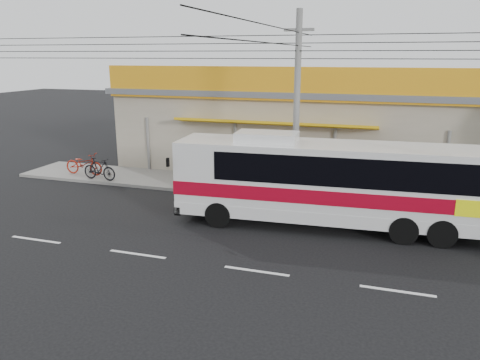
# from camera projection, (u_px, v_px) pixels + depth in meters

# --- Properties ---
(ground) EXTENTS (120.00, 120.00, 0.00)m
(ground) POSITION_uv_depth(u_px,v_px,m) (276.00, 241.00, 16.24)
(ground) COLOR black
(ground) RESTS_ON ground
(sidewalk) EXTENTS (30.00, 3.20, 0.15)m
(sidewalk) POSITION_uv_depth(u_px,v_px,m) (306.00, 192.00, 21.73)
(sidewalk) COLOR slate
(sidewalk) RESTS_ON ground
(lane_markings) EXTENTS (50.00, 0.12, 0.01)m
(lane_markings) POSITION_uv_depth(u_px,v_px,m) (256.00, 271.00, 13.94)
(lane_markings) COLOR silver
(lane_markings) RESTS_ON ground
(storefront_building) EXTENTS (22.60, 9.20, 5.70)m
(storefront_building) POSITION_uv_depth(u_px,v_px,m) (325.00, 127.00, 26.25)
(storefront_building) COLOR #9C947E
(storefront_building) RESTS_ON ground
(coach_bus) EXTENTS (11.42, 3.10, 3.48)m
(coach_bus) POSITION_uv_depth(u_px,v_px,m) (334.00, 179.00, 17.07)
(coach_bus) COLOR silver
(coach_bus) RESTS_ON ground
(motorbike_red) EXTENTS (2.17, 0.77, 1.13)m
(motorbike_red) POSITION_uv_depth(u_px,v_px,m) (84.00, 164.00, 24.47)
(motorbike_red) COLOR maroon
(motorbike_red) RESTS_ON sidewalk
(motorbike_dark) EXTENTS (1.93, 0.68, 1.14)m
(motorbike_dark) POSITION_uv_depth(u_px,v_px,m) (99.00, 169.00, 23.40)
(motorbike_dark) COLOR black
(motorbike_dark) RESTS_ON sidewalk
(utility_pole) EXTENTS (34.00, 14.00, 7.99)m
(utility_pole) POSITION_uv_depth(u_px,v_px,m) (299.00, 46.00, 18.46)
(utility_pole) COLOR slate
(utility_pole) RESTS_ON ground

